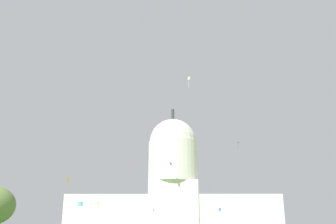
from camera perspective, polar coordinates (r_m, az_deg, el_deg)
capitol_building at (r=227.51m, az=0.76°, el=-11.61°), size 120.58×29.07×73.91m
kite_red_mid at (r=197.37m, az=-5.19°, el=-7.94°), size 0.64×0.70×2.56m
kite_white_high at (r=153.07m, az=3.09°, el=4.98°), size 1.29×1.22×4.62m
kite_turquoise_low at (r=121.78m, az=3.34°, el=-12.12°), size 0.54×1.50×4.28m
kite_blue_low at (r=129.71m, az=7.70°, el=-14.22°), size 0.95×0.63×2.88m
kite_green_low at (r=154.15m, az=7.18°, el=-11.17°), size 1.12×1.43×2.96m
kite_black_high at (r=162.92m, az=10.20°, el=-4.64°), size 1.08×1.16×2.53m
kite_lime_low at (r=197.79m, az=-10.30°, el=-13.28°), size 0.72×0.44×2.61m
kite_magenta_high at (r=207.45m, az=0.38°, el=-7.65°), size 1.52×1.53×2.95m
kite_gold_mid at (r=146.48m, az=-14.62°, el=-9.65°), size 1.03×0.80×1.37m
kite_cyan_low at (r=116.70m, az=-12.88°, el=-13.16°), size 1.21×1.19×1.14m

